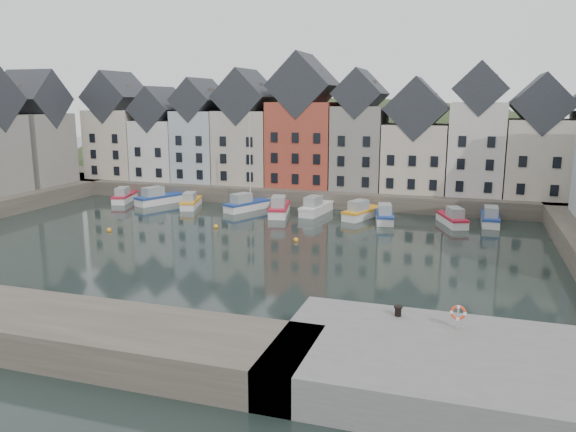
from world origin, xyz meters
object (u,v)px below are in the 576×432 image
at_px(boat_a, 124,197).
at_px(life_ring_post, 458,313).
at_px(boat_d, 246,204).
at_px(mooring_bollard, 398,311).

bearing_deg(boat_a, life_ring_post, -54.92).
bearing_deg(boat_d, boat_a, -158.02).
relative_size(boat_a, life_ring_post, 4.80).
distance_m(boat_d, mooring_bollard, 41.55).
bearing_deg(life_ring_post, boat_a, 140.82).
relative_size(boat_d, life_ring_post, 9.46).
height_order(mooring_bollard, life_ring_post, life_ring_post).
xyz_separation_m(boat_a, mooring_bollard, (41.11, -35.21, 1.63)).
distance_m(boat_d, life_ring_post, 44.08).
bearing_deg(boat_d, mooring_bollard, -32.18).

